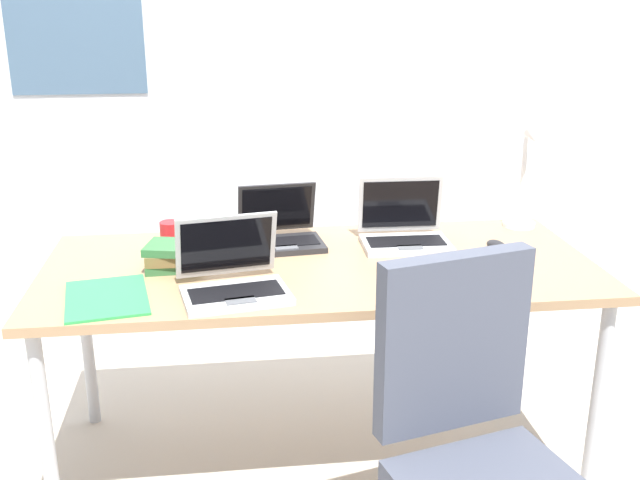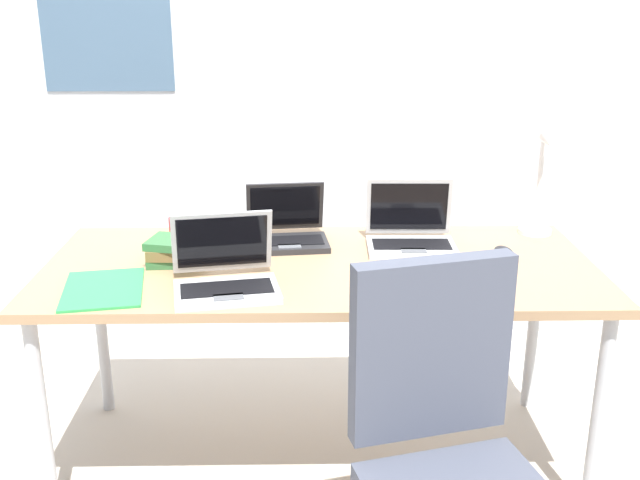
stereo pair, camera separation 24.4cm
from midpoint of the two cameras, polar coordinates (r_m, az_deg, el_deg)
The scene contains 12 objects.
ground_plane at distance 2.81m, azimuth 2.59°, elevation -16.14°, with size 12.00×12.00×0.00m, color #B7AD9E.
wall_back at distance 3.42m, azimuth 1.73°, elevation 13.56°, with size 6.00×0.13×2.60m.
desk at distance 2.48m, azimuth 2.81°, elevation -3.04°, with size 1.80×0.80×0.74m.
desk_lamp at distance 2.83m, azimuth 18.94°, elevation 4.08°, with size 0.12×0.18×0.40m.
laptop_mid_desk at distance 2.23m, azimuth -4.13°, elevation -2.78°, with size 0.35×0.32×0.22m.
laptop_front_right at distance 2.64m, azimuth 0.12°, elevation 0.60°, with size 0.30×0.28×0.20m.
laptop_front_left at distance 2.64m, azimuth 9.54°, elevation 0.40°, with size 0.31×0.24×0.23m.
computer_mouse at distance 2.62m, azimuth 16.42°, elevation -0.92°, with size 0.06×0.10×0.03m, color black.
cell_phone at distance 2.26m, azimuth 9.86°, elevation -3.87°, with size 0.06×0.14×0.01m, color black.
book_stack at distance 2.47m, azimuth -8.12°, elevation -0.86°, with size 0.19×0.19×0.09m.
paper_folder_near_mouse at distance 2.30m, azimuth -13.27°, elevation -3.71°, with size 0.23×0.31×0.01m, color green.
coffee_mug at distance 2.69m, azimuth -8.02°, elevation 0.77°, with size 0.11×0.08×0.09m.
Camera 2 is at (-0.04, -2.31, 1.59)m, focal length 42.10 mm.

